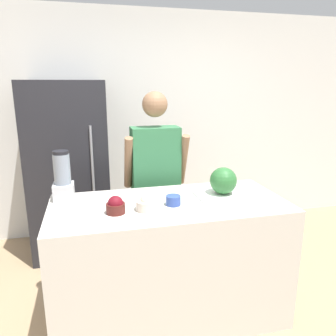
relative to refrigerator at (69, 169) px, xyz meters
The scene contains 10 objects.
wall_back 0.95m from the refrigerator, 28.74° to the left, with size 8.00×0.06×2.60m.
counter_island 1.57m from the refrigerator, 59.76° to the right, with size 1.71×0.78×0.94m.
refrigerator is the anchor object (origin of this frame).
person 1.03m from the refrigerator, 39.81° to the right, with size 0.57×0.27×1.72m.
cutting_board 1.73m from the refrigerator, 46.63° to the right, with size 0.39×0.28×0.01m.
watermelon 1.74m from the refrigerator, 46.08° to the right, with size 0.21×0.21×0.21m.
bowl_cherries 1.46m from the refrigerator, 75.55° to the right, with size 0.13×0.13×0.12m.
bowl_cream 1.53m from the refrigerator, 67.38° to the right, with size 0.17×0.17×0.12m.
bowl_small_blue 1.57m from the refrigerator, 60.32° to the right, with size 0.10×0.10×0.07m.
blender 1.06m from the refrigerator, 89.28° to the right, with size 0.15×0.15×0.37m.
Camera 1 is at (-0.54, -1.79, 1.78)m, focal length 35.00 mm.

